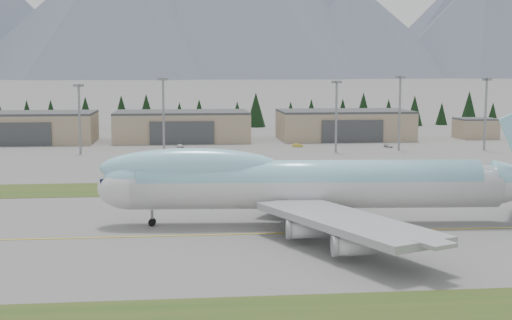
{
  "coord_description": "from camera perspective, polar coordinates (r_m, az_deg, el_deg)",
  "views": [
    {
      "loc": [
        -15.36,
        -109.04,
        25.68
      ],
      "look_at": [
        -0.71,
        29.37,
        8.0
      ],
      "focal_mm": 50.0,
      "sensor_mm": 36.0,
      "label": 1
    }
  ],
  "objects": [
    {
      "name": "hangar_left",
      "position": [
        265.41,
        -17.92,
        2.5
      ],
      "size": [
        48.0,
        26.6,
        10.8
      ],
      "color": "#9E866F",
      "rests_on": "ground"
    },
    {
      "name": "conifer_belt",
      "position": [
        321.71,
        -3.0,
        3.87
      ],
      "size": [
        274.15,
        14.62,
        15.92
      ],
      "color": "black",
      "rests_on": "ground"
    },
    {
      "name": "floodlight_masts",
      "position": [
        220.17,
        -1.2,
        4.65
      ],
      "size": [
        174.14,
        7.96,
        23.68
      ],
      "color": "gray",
      "rests_on": "ground"
    },
    {
      "name": "hangar_right",
      "position": [
        266.65,
        7.07,
        2.82
      ],
      "size": [
        48.0,
        26.6,
        10.8
      ],
      "color": "#9E866F",
      "rests_on": "ground"
    },
    {
      "name": "service_vehicle_a",
      "position": [
        237.85,
        -6.08,
        1.0
      ],
      "size": [
        2.81,
        3.38,
        1.09
      ],
      "primitive_type": "imported",
      "rotation": [
        0.0,
        0.0,
        0.57
      ],
      "color": "white",
      "rests_on": "ground"
    },
    {
      "name": "control_shed",
      "position": [
        280.59,
        17.15,
        2.45
      ],
      "size": [
        14.0,
        12.0,
        7.6
      ],
      "color": "#9E866F",
      "rests_on": "ground"
    },
    {
      "name": "mountain_ridge_rear",
      "position": [
        3023.36,
        -2.46,
        11.47
      ],
      "size": [
        4431.94,
        1025.55,
        512.77
      ],
      "color": "#4D5967",
      "rests_on": "ground"
    },
    {
      "name": "mountain_ridge_front",
      "position": [
        2315.13,
        -5.37,
        12.36
      ],
      "size": [
        4367.53,
        1251.45,
        518.69
      ],
      "color": "#4D5967",
      "rests_on": "ground"
    },
    {
      "name": "grass_strip_near",
      "position": [
        77.09,
        5.94,
        -12.26
      ],
      "size": [
        400.0,
        14.0,
        0.08
      ],
      "primitive_type": "cube",
      "color": "#304D1B",
      "rests_on": "ground"
    },
    {
      "name": "service_vehicle_c",
      "position": [
        240.89,
        10.54,
        1.0
      ],
      "size": [
        2.62,
        4.03,
        1.08
      ],
      "primitive_type": "imported",
      "rotation": [
        0.0,
        0.0,
        0.32
      ],
      "color": "#B3B4B8",
      "rests_on": "ground"
    },
    {
      "name": "hangar_center",
      "position": [
        259.73,
        -5.95,
        2.72
      ],
      "size": [
        48.0,
        26.6,
        10.8
      ],
      "color": "#9E866F",
      "rests_on": "ground"
    },
    {
      "name": "taxiway_line_main",
      "position": [
        113.07,
        1.93,
        -5.89
      ],
      "size": [
        400.0,
        0.4,
        0.02
      ],
      "primitive_type": "cube",
      "color": "yellow",
      "rests_on": "ground"
    },
    {
      "name": "grass_strip_far",
      "position": [
        156.92,
        -0.34,
        -2.18
      ],
      "size": [
        400.0,
        18.0,
        0.08
      ],
      "primitive_type": "cube",
      "color": "#304D1B",
      "rests_on": "ground"
    },
    {
      "name": "boeing_747_freighter",
      "position": [
        118.48,
        4.42,
        -1.86
      ],
      "size": [
        80.36,
        69.3,
        21.19
      ],
      "rotation": [
        0.0,
        0.0,
        -0.07
      ],
      "color": "silver",
      "rests_on": "ground"
    },
    {
      "name": "service_vehicle_b",
      "position": [
        238.6,
        3.34,
        1.05
      ],
      "size": [
        3.84,
        2.01,
        1.21
      ],
      "primitive_type": "imported",
      "rotation": [
        0.0,
        0.0,
        1.36
      ],
      "color": "gold",
      "rests_on": "ground"
    },
    {
      "name": "ground",
      "position": [
        113.07,
        1.93,
        -5.89
      ],
      "size": [
        7000.0,
        7000.0,
        0.0
      ],
      "primitive_type": "plane",
      "color": "slate",
      "rests_on": "ground"
    }
  ]
}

